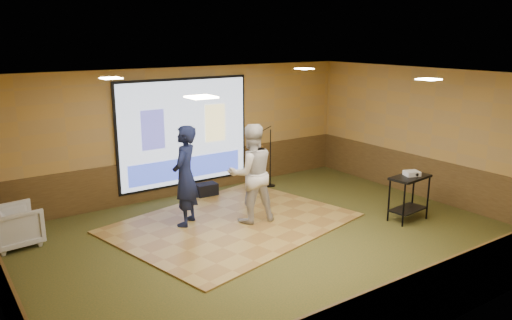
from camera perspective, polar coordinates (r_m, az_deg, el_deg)
ground at (r=9.35m, az=1.80°, el=-9.24°), size 9.00×9.00×0.00m
room_shell at (r=8.74m, az=1.91°, el=3.47°), size 9.04×7.04×3.02m
wainscot_back at (r=12.01m, az=-8.06°, el=-1.63°), size 9.00×0.04×0.95m
wainscot_front at (r=6.95m, az=19.67°, el=-14.53°), size 9.00×0.04×0.95m
wainscot_left at (r=7.65m, az=-27.08°, el=-12.55°), size 0.04×7.00×0.95m
wainscot_right at (r=12.25m, az=18.98°, el=-1.97°), size 0.04×7.00×0.95m
projector_screen at (r=11.75m, az=-8.13°, el=3.03°), size 3.32×0.06×2.52m
downlight_nw at (r=9.20m, az=-16.24°, el=8.97°), size 0.32×0.32×0.02m
downlight_ne at (r=11.39m, az=5.54°, el=10.35°), size 0.32×0.32×0.02m
downlight_sw at (r=6.18m, az=-6.28°, el=7.16°), size 0.32×0.32×0.02m
downlight_se at (r=9.12m, az=19.13°, el=8.71°), size 0.32×0.32×0.02m
dance_floor at (r=10.16m, az=-2.72°, el=-7.20°), size 5.12×4.32×0.03m
player_left at (r=9.85m, az=-8.11°, el=-1.80°), size 0.86×0.85×2.00m
player_right at (r=9.92m, az=-0.56°, el=-1.54°), size 1.11×0.95×2.00m
av_table at (r=10.61m, az=17.11°, el=-3.26°), size 0.89×0.47×0.94m
projector at (r=10.57m, az=17.38°, el=-1.46°), size 0.35×0.32×0.10m
mic_stand at (r=12.45m, az=1.43°, el=-0.84°), size 0.61×0.25×1.57m
banquet_chair at (r=10.02m, az=-25.77°, el=-6.81°), size 0.90×0.88×0.74m
duffel_bag at (r=11.83m, az=-5.69°, el=-3.42°), size 0.51×0.36×0.31m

